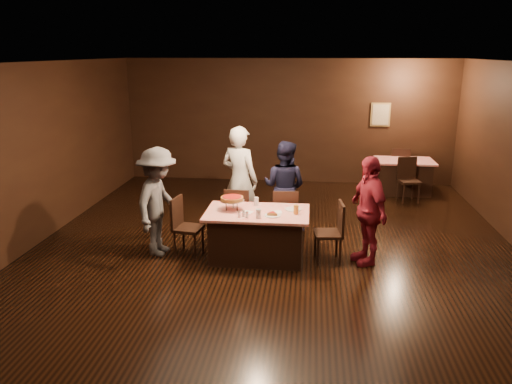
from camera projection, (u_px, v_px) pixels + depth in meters
room at (272, 124)px, 7.26m from camera, size 10.00×10.04×3.02m
main_table at (257, 235)px, 7.82m from camera, size 1.60×1.00×0.77m
back_table at (403, 176)px, 11.46m from camera, size 1.30×0.90×0.77m
chair_far_left at (239, 214)px, 8.55m from camera, size 0.44×0.44×0.95m
chair_far_right at (285, 215)px, 8.47m from camera, size 0.44×0.44×0.95m
chair_end_left at (188, 227)px, 7.91m from camera, size 0.48×0.48×0.95m
chair_end_right at (328, 232)px, 7.68m from camera, size 0.47×0.47×0.95m
chair_back_near at (409, 180)px, 10.76m from camera, size 0.49×0.49×0.95m
chair_back_far at (399, 167)px, 12.01m from camera, size 0.45×0.45×0.95m
diner_white_jacket at (240, 180)px, 8.82m from camera, size 0.83×0.71×1.93m
diner_navy_hoodie at (284, 187)px, 8.91m from camera, size 0.97×0.86×1.66m
diner_grey_knit at (158, 202)px, 7.88m from camera, size 0.80×1.20×1.74m
diner_red_shirt at (368, 210)px, 7.55m from camera, size 0.74×1.07×1.68m
pizza_stand at (232, 199)px, 7.76m from camera, size 0.38×0.38×0.22m
plate_with_slice at (272, 214)px, 7.51m from camera, size 0.25×0.25×0.06m
plate_empty at (293, 209)px, 7.80m from camera, size 0.25×0.25×0.01m
glass_front_left at (258, 214)px, 7.40m from camera, size 0.08×0.08×0.14m
glass_amber at (296, 210)px, 7.58m from camera, size 0.08×0.08×0.14m
glass_back at (256, 202)px, 7.99m from camera, size 0.08×0.08×0.14m
condiments at (243, 214)px, 7.45m from camera, size 0.17×0.10×0.09m
napkin_center at (277, 212)px, 7.68m from camera, size 0.19×0.19×0.01m
napkin_left at (247, 212)px, 7.68m from camera, size 0.21×0.21×0.01m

